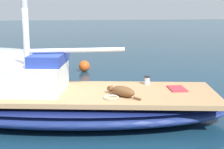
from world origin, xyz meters
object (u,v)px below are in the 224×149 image
(deck_winch, at_px, (147,81))
(coiled_rope, at_px, (111,97))
(sailboat_main, at_px, (69,105))
(mooring_buoy, at_px, (84,66))
(deck_towel, at_px, (177,89))
(dog_brown, at_px, (122,91))

(deck_winch, height_order, coiled_rope, deck_winch)
(sailboat_main, xyz_separation_m, coiled_rope, (-0.75, -0.86, 0.35))
(mooring_buoy, bearing_deg, deck_winch, -167.71)
(deck_towel, relative_size, mooring_buoy, 1.27)
(coiled_rope, distance_m, deck_towel, 1.70)
(sailboat_main, distance_m, deck_winch, 2.00)
(sailboat_main, bearing_deg, dog_brown, -118.24)
(sailboat_main, bearing_deg, coiled_rope, -130.86)
(dog_brown, relative_size, coiled_rope, 2.50)
(sailboat_main, xyz_separation_m, mooring_buoy, (5.60, -0.78, -0.12))
(dog_brown, bearing_deg, deck_towel, -75.06)
(deck_winch, bearing_deg, sailboat_main, 100.21)
(coiled_rope, relative_size, deck_towel, 0.58)
(coiled_rope, bearing_deg, deck_winch, -44.16)
(deck_winch, bearing_deg, mooring_buoy, 12.29)
(deck_towel, height_order, mooring_buoy, deck_towel)
(dog_brown, xyz_separation_m, deck_winch, (0.95, -0.81, -0.01))
(deck_towel, bearing_deg, dog_brown, 104.94)
(coiled_rope, height_order, mooring_buoy, coiled_rope)
(sailboat_main, height_order, dog_brown, dog_brown)
(deck_towel, bearing_deg, mooring_buoy, 16.29)
(sailboat_main, relative_size, deck_towel, 13.55)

